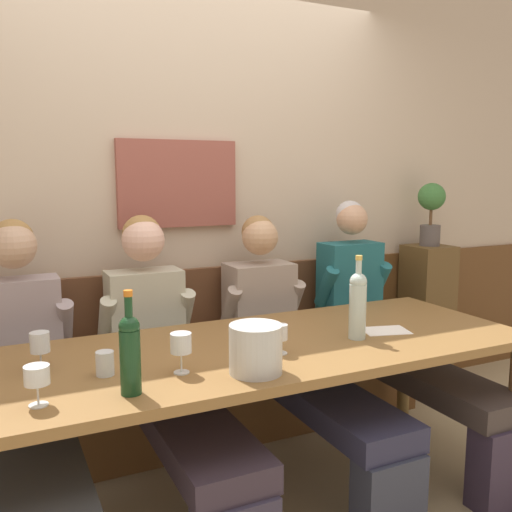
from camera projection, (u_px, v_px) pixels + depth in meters
The scene contains 20 objects.
room_wall_back at pixel (183, 188), 3.17m from camera, with size 6.80×0.12×2.80m.
wood_wainscot_panel at pixel (189, 347), 3.26m from camera, with size 6.80×0.03×0.93m, color brown.
wall_bench at pixel (201, 390), 3.10m from camera, with size 2.71×0.42×0.94m.
dining_table at pixel (259, 361), 2.38m from camera, with size 2.41×0.90×0.75m.
person_left_seat at pixel (25, 384), 2.29m from camera, with size 0.49×1.36×1.27m.
person_right_seat at pixel (167, 360), 2.56m from camera, with size 0.49×1.36×1.27m.
person_center_left_seat at pixel (291, 343), 2.85m from camera, with size 0.48×1.37×1.25m.
person_center_right_seat at pixel (388, 327), 3.11m from camera, with size 0.47×1.35×1.32m.
ice_bucket at pixel (256, 349), 2.02m from camera, with size 0.20×0.20×0.18m, color #BBBEBB.
wine_bottle_green_tall at pixel (358, 303), 2.44m from camera, with size 0.08×0.08×0.37m.
wine_bottle_clear_water at pixel (130, 351), 1.82m from camera, with size 0.07×0.07×0.35m.
wine_glass_by_bottle at pixel (257, 332), 2.25m from camera, with size 0.06×0.06×0.13m.
wine_glass_left_end at pixel (181, 345), 2.02m from camera, with size 0.08×0.08×0.15m.
wine_glass_right_end at pixel (40, 344), 2.05m from camera, with size 0.07×0.07×0.14m.
wine_glass_center_rear at pixel (280, 334), 2.24m from camera, with size 0.06×0.06×0.12m.
wine_glass_center_front at pixel (37, 377), 1.73m from camera, with size 0.08×0.08×0.13m.
water_tumbler_right at pixel (105, 364), 2.00m from camera, with size 0.07×0.07×0.09m, color silver.
tasting_sheet_left_guest at pixel (385, 331), 2.58m from camera, with size 0.21×0.15×0.00m, color white.
corner_pedestal at pixel (426, 318), 3.81m from camera, with size 0.28×0.28×1.00m, color brown.
potted_plant at pixel (431, 208), 3.70m from camera, with size 0.18×0.18×0.42m.
Camera 1 is at (-1.00, -1.97, 1.48)m, focal length 38.83 mm.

